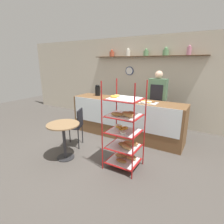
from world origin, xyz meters
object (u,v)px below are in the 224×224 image
Objects in this scene: pastry_rack at (124,133)px; coffee_carafe at (98,90)px; cafe_table at (64,133)px; donut_tray_counter at (148,102)px; cafe_chair at (77,124)px; person_worker at (157,101)px.

coffee_carafe is at bearing 137.98° from pastry_rack.
donut_tray_counter is (1.18, 1.57, 0.46)m from cafe_table.
pastry_rack reaches higher than coffee_carafe.
pastry_rack reaches higher than cafe_chair.
cafe_table is 0.84× the size of cafe_chair.
coffee_carafe is at bearing 102.49° from cafe_table.
person_worker is (0.05, 1.79, 0.25)m from pastry_rack.
cafe_table is 1.82× the size of donut_tray_counter.
cafe_table is at bearing -8.30° from cafe_chair.
coffee_carafe is at bearing 173.15° from donut_tray_counter.
coffee_carafe is at bearing 167.02° from cafe_chair.
pastry_rack is at bearing 15.93° from cafe_table.
cafe_chair is 2.17× the size of donut_tray_counter.
pastry_rack is 5.23× the size of coffee_carafe.
donut_tray_counter is at bearing 103.30° from cafe_chair.
coffee_carafe reaches higher than cafe_table.
donut_tray_counter reaches higher than cafe_chair.
cafe_table is at bearing -164.07° from pastry_rack.
cafe_table is at bearing -126.80° from donut_tray_counter.
donut_tray_counter is (1.33, 1.02, 0.47)m from cafe_chair.
person_worker reaches higher than cafe_table.
cafe_chair is at bearing 105.66° from cafe_table.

